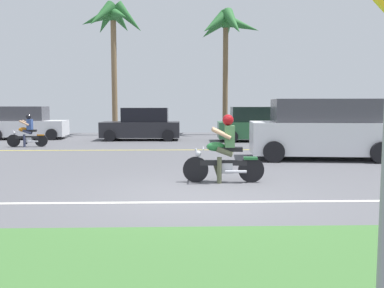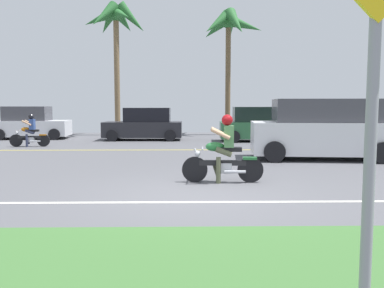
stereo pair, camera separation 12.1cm
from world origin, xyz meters
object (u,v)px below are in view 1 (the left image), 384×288
object	(u,v)px
parked_car_0	(28,124)
palm_tree_0	(113,23)
suv_nearby	(321,130)
parked_car_2	(261,125)
palm_tree_1	(226,30)
motorcyclist	(224,154)
motorcyclist_distant	(27,133)
parked_car_1	(142,125)

from	to	relation	value
parked_car_0	palm_tree_0	world-z (taller)	palm_tree_0
suv_nearby	parked_car_0	world-z (taller)	suv_nearby
parked_car_2	palm_tree_1	distance (m)	6.94
suv_nearby	palm_tree_0	world-z (taller)	palm_tree_0
parked_car_2	palm_tree_0	distance (m)	10.29
motorcyclist	motorcyclist_distant	distance (m)	10.77
palm_tree_1	motorcyclist_distant	size ratio (longest dim) A/B	4.42
parked_car_2	palm_tree_1	bearing A→B (deg)	105.08
palm_tree_0	palm_tree_1	xyz separation A→B (m)	(6.39, 0.19, -0.31)
parked_car_1	palm_tree_0	distance (m)	6.77
motorcyclist	motorcyclist_distant	xyz separation A→B (m)	(-7.22, 7.99, -0.06)
suv_nearby	parked_car_2	world-z (taller)	suv_nearby
palm_tree_1	motorcyclist_distant	bearing A→B (deg)	-142.57
motorcyclist	palm_tree_0	distance (m)	16.35
parked_car_0	parked_car_1	xyz separation A→B (m)	(5.86, -0.85, -0.03)
motorcyclist	palm_tree_0	xyz separation A→B (m)	(-4.73, 14.61, 5.64)
motorcyclist	suv_nearby	xyz separation A→B (m)	(3.51, 3.90, 0.29)
parked_car_0	palm_tree_0	xyz separation A→B (m)	(3.96, 2.55, 5.51)
motorcyclist	parked_car_2	size ratio (longest dim) A/B	0.42
parked_car_0	parked_car_2	distance (m)	11.66
palm_tree_1	palm_tree_0	bearing A→B (deg)	-178.31
palm_tree_1	parked_car_1	bearing A→B (deg)	-141.34
parked_car_0	motorcyclist_distant	size ratio (longest dim) A/B	2.30
parked_car_2	palm_tree_0	xyz separation A→B (m)	(-7.58, 4.24, 5.52)
suv_nearby	motorcyclist_distant	bearing A→B (deg)	159.13
motorcyclist	palm_tree_0	size ratio (longest dim) A/B	0.24
motorcyclist	parked_car_0	xyz separation A→B (m)	(-8.68, 12.05, 0.13)
palm_tree_1	suv_nearby	bearing A→B (deg)	-80.40
parked_car_0	parked_car_1	distance (m)	5.92
suv_nearby	palm_tree_0	bearing A→B (deg)	127.56
palm_tree_0	motorcyclist_distant	world-z (taller)	palm_tree_0
motorcyclist_distant	motorcyclist	bearing A→B (deg)	-47.90
parked_car_2	suv_nearby	bearing A→B (deg)	-84.25
parked_car_1	palm_tree_1	xyz separation A→B (m)	(4.49, 3.59, 5.23)
parked_car_1	palm_tree_1	distance (m)	7.77
parked_car_2	palm_tree_1	xyz separation A→B (m)	(-1.19, 4.42, 5.21)
parked_car_0	palm_tree_1	world-z (taller)	palm_tree_1
parked_car_0	motorcyclist_distant	xyz separation A→B (m)	(1.46, -4.06, -0.19)
palm_tree_0	parked_car_0	bearing A→B (deg)	-147.18
motorcyclist	suv_nearby	distance (m)	5.25
suv_nearby	parked_car_2	distance (m)	6.50
motorcyclist	palm_tree_1	size ratio (longest dim) A/B	0.25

